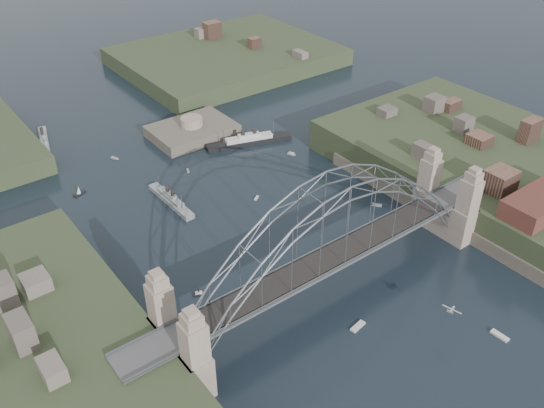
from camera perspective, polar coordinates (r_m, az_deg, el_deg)
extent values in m
plane|color=black|center=(110.20, 5.74, -8.51)|extent=(500.00, 500.00, 0.00)
cube|color=#4F4F52|center=(104.97, 5.99, -5.29)|extent=(84.00, 6.00, 0.70)
cube|color=#575E63|center=(103.00, 7.13, -5.89)|extent=(84.00, 0.25, 0.50)
cube|color=#575E63|center=(106.30, 4.92, -4.26)|extent=(84.00, 0.25, 0.50)
cube|color=black|center=(104.62, 6.01, -5.06)|extent=(55.20, 5.20, 0.35)
cube|color=gray|center=(87.88, -7.51, -14.43)|extent=(3.40, 3.40, 17.70)
cube|color=gray|center=(94.20, -10.70, -10.67)|extent=(3.40, 3.40, 17.70)
cube|color=gray|center=(122.37, 18.58, -0.24)|extent=(3.40, 3.40, 17.70)
cube|color=gray|center=(126.99, 15.04, 1.78)|extent=(3.40, 3.40, 17.70)
cube|color=gray|center=(94.51, -8.90, -14.52)|extent=(4.08, 13.80, 8.00)
cube|color=gray|center=(127.21, 16.43, -1.03)|extent=(4.08, 13.80, 8.00)
cube|color=#554D43|center=(95.76, -10.89, -16.71)|extent=(6.00, 70.00, 4.00)
cube|color=#2E3A22|center=(147.96, 22.69, 1.96)|extent=(50.00, 90.00, 12.00)
cube|color=#554D43|center=(131.69, 17.30, -1.49)|extent=(6.00, 70.00, 4.00)
cube|color=#2E3A22|center=(212.25, -4.44, 13.72)|extent=(70.00, 55.00, 9.50)
cube|color=#554D43|center=(163.41, -7.78, 6.52)|extent=(22.00, 16.00, 7.00)
cylinder|color=gray|center=(161.31, -7.90, 8.00)|extent=(6.00, 6.00, 2.40)
cube|color=gray|center=(134.60, -9.87, 0.22)|extent=(2.57, 17.06, 1.51)
cube|color=gray|center=(133.98, -9.91, 0.62)|extent=(1.87, 9.39, 1.13)
cube|color=gray|center=(133.52, -9.95, 0.92)|extent=(1.32, 4.28, 0.76)
cylinder|color=black|center=(132.26, -9.72, 0.94)|extent=(0.82, 0.82, 1.51)
cylinder|color=black|center=(134.07, -10.23, 1.38)|extent=(0.82, 0.82, 1.51)
cylinder|color=#575E63|center=(129.45, -8.84, 0.13)|extent=(0.15, 0.15, 3.78)
cylinder|color=#575E63|center=(137.16, -11.03, 2.00)|extent=(0.15, 0.15, 3.78)
cube|color=gray|center=(169.86, -21.46, 5.81)|extent=(6.03, 15.31, 1.53)
cube|color=gray|center=(169.37, -21.54, 6.15)|extent=(3.72, 8.53, 1.15)
cube|color=gray|center=(169.00, -21.60, 6.41)|extent=(2.12, 3.99, 0.76)
cylinder|color=black|center=(167.74, -21.62, 6.46)|extent=(0.76, 0.76, 1.53)
cylinder|color=black|center=(169.68, -21.67, 6.76)|extent=(0.76, 0.76, 1.53)
cylinder|color=#575E63|center=(164.65, -21.52, 5.88)|extent=(0.15, 0.15, 3.82)
cylinder|color=#575E63|center=(172.96, -21.74, 7.19)|extent=(0.15, 0.15, 3.82)
cube|color=black|center=(157.26, -2.27, 6.05)|extent=(23.18, 10.07, 1.70)
cube|color=silver|center=(156.66, -2.28, 6.46)|extent=(12.94, 6.15, 1.27)
cube|color=silver|center=(156.22, -2.29, 6.77)|extent=(6.08, 3.43, 0.85)
cylinder|color=black|center=(155.47, -2.87, 6.91)|extent=(1.14, 1.14, 1.70)
cylinder|color=black|center=(156.32, -1.72, 7.10)|extent=(1.14, 1.14, 1.70)
cylinder|color=#575E63|center=(154.29, -4.78, 6.52)|extent=(0.17, 0.17, 4.24)
cylinder|color=#575E63|center=(157.96, 0.14, 7.34)|extent=(0.17, 0.17, 4.24)
cube|color=silver|center=(102.47, 17.24, -9.87)|extent=(1.73, 0.70, 0.30)
cube|color=silver|center=(102.43, 17.25, -9.84)|extent=(1.09, 3.37, 0.06)
cube|color=silver|center=(101.75, 17.06, -10.07)|extent=(0.41, 1.07, 0.37)
cube|color=silver|center=(109.66, -7.18, -8.78)|extent=(2.31, 1.59, 0.45)
cube|color=silver|center=(109.39, -7.20, -8.63)|extent=(1.46, 1.12, 0.40)
cylinder|color=black|center=(109.09, -7.21, -8.45)|extent=(0.16, 0.16, 0.70)
cube|color=silver|center=(134.34, -1.53, 0.58)|extent=(1.74, 1.39, 0.45)
cube|color=silver|center=(104.10, 8.41, -11.80)|extent=(3.31, 1.57, 0.45)
cube|color=silver|center=(152.08, 1.91, 4.89)|extent=(1.49, 2.34, 0.45)
cube|color=silver|center=(151.88, 1.91, 5.03)|extent=(1.06, 1.47, 0.40)
cylinder|color=black|center=(151.66, 1.92, 5.17)|extent=(0.16, 0.16, 0.70)
cube|color=silver|center=(143.12, -18.37, 0.96)|extent=(3.22, 1.94, 0.45)
cylinder|color=#575E63|center=(142.58, -18.44, 1.31)|extent=(0.08, 0.08, 2.20)
cone|color=silver|center=(142.58, -18.44, 1.31)|extent=(1.50, 1.35, 1.92)
cube|color=silver|center=(146.20, -8.25, 3.24)|extent=(1.10, 1.74, 0.45)
cube|color=silver|center=(108.74, 21.44, -11.94)|extent=(1.21, 3.24, 0.45)
cube|color=silver|center=(155.55, -15.19, 4.35)|extent=(1.55, 2.32, 0.45)
cube|color=silver|center=(134.05, 10.27, -0.11)|extent=(1.80, 2.19, 0.45)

